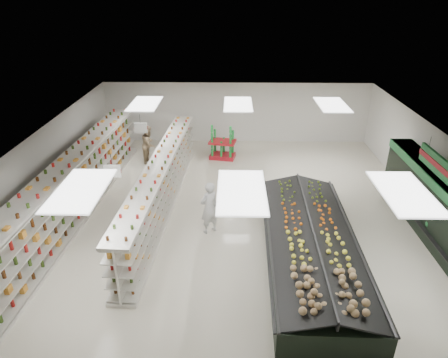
{
  "coord_description": "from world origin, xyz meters",
  "views": [
    {
      "loc": [
        -0.25,
        -12.71,
        7.74
      ],
      "look_at": [
        -0.53,
        0.53,
        1.28
      ],
      "focal_mm": 32.0,
      "sensor_mm": 36.0,
      "label": 1
    }
  ],
  "objects_px": {
    "gondola_left": "(74,191)",
    "produce_island": "(310,244)",
    "gondola_center": "(162,185)",
    "soda_endcap": "(223,143)",
    "shopper_main": "(209,208)",
    "shopper_background": "(149,144)"
  },
  "relations": [
    {
      "from": "gondola_left",
      "to": "soda_endcap",
      "type": "distance_m",
      "value": 7.7
    },
    {
      "from": "gondola_left",
      "to": "produce_island",
      "type": "xyz_separation_m",
      "value": [
        8.17,
        -2.42,
        -0.5
      ]
    },
    {
      "from": "gondola_center",
      "to": "shopper_main",
      "type": "bearing_deg",
      "value": -40.52
    },
    {
      "from": "gondola_left",
      "to": "shopper_background",
      "type": "distance_m",
      "value": 5.34
    },
    {
      "from": "gondola_left",
      "to": "produce_island",
      "type": "relative_size",
      "value": 1.65
    },
    {
      "from": "gondola_center",
      "to": "produce_island",
      "type": "relative_size",
      "value": 1.42
    },
    {
      "from": "gondola_center",
      "to": "shopper_background",
      "type": "relative_size",
      "value": 6.05
    },
    {
      "from": "produce_island",
      "to": "shopper_background",
      "type": "height_order",
      "value": "shopper_background"
    },
    {
      "from": "shopper_main",
      "to": "soda_endcap",
      "type": "bearing_deg",
      "value": -130.3
    },
    {
      "from": "gondola_center",
      "to": "shopper_background",
      "type": "bearing_deg",
      "value": 110.06
    },
    {
      "from": "gondola_center",
      "to": "shopper_main",
      "type": "relative_size",
      "value": 5.84
    },
    {
      "from": "produce_island",
      "to": "shopper_main",
      "type": "bearing_deg",
      "value": 155.82
    },
    {
      "from": "shopper_main",
      "to": "shopper_background",
      "type": "height_order",
      "value": "shopper_main"
    },
    {
      "from": "gondola_left",
      "to": "produce_island",
      "type": "bearing_deg",
      "value": -13.9
    },
    {
      "from": "produce_island",
      "to": "gondola_left",
      "type": "bearing_deg",
      "value": 163.53
    },
    {
      "from": "shopper_main",
      "to": "produce_island",
      "type": "bearing_deg",
      "value": 118.07
    },
    {
      "from": "gondola_center",
      "to": "shopper_background",
      "type": "distance_m",
      "value": 4.43
    },
    {
      "from": "gondola_left",
      "to": "soda_endcap",
      "type": "xyz_separation_m",
      "value": [
        5.26,
        5.62,
        -0.24
      ]
    },
    {
      "from": "soda_endcap",
      "to": "shopper_main",
      "type": "relative_size",
      "value": 0.85
    },
    {
      "from": "soda_endcap",
      "to": "shopper_background",
      "type": "bearing_deg",
      "value": -170.57
    },
    {
      "from": "gondola_center",
      "to": "gondola_left",
      "type": "bearing_deg",
      "value": -162.5
    },
    {
      "from": "gondola_left",
      "to": "shopper_background",
      "type": "bearing_deg",
      "value": 73.26
    }
  ]
}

